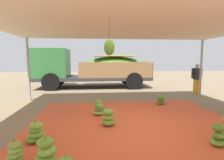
# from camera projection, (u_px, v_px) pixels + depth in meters

# --- Properties ---
(ground_plane) EXTENTS (40.00, 40.00, 0.00)m
(ground_plane) POSITION_uv_depth(u_px,v_px,m) (119.00, 100.00, 7.70)
(ground_plane) COLOR #7F6B51
(tarp_orange) EXTENTS (5.69, 5.50, 0.01)m
(tarp_orange) POSITION_uv_depth(u_px,v_px,m) (135.00, 126.00, 4.74)
(tarp_orange) COLOR #D1512D
(tarp_orange) RESTS_ON ground
(tent_canopy) EXTENTS (8.00, 7.00, 2.70)m
(tent_canopy) POSITION_uv_depth(u_px,v_px,m) (138.00, 23.00, 4.35)
(tent_canopy) COLOR #9EA0A5
(tent_canopy) RESTS_ON ground
(banana_bunch_0) EXTENTS (0.45, 0.45, 0.48)m
(banana_bunch_0) POSITION_uv_depth(u_px,v_px,m) (108.00, 118.00, 4.72)
(banana_bunch_0) COLOR #60932D
(banana_bunch_0) RESTS_ON tarp_orange
(banana_bunch_1) EXTENTS (0.41, 0.42, 0.52)m
(banana_bunch_1) POSITION_uv_depth(u_px,v_px,m) (99.00, 108.00, 5.63)
(banana_bunch_1) COLOR #6B9E38
(banana_bunch_1) RESTS_ON tarp_orange
(banana_bunch_2) EXTENTS (0.37, 0.35, 0.41)m
(banana_bunch_2) POSITION_uv_depth(u_px,v_px,m) (15.00, 153.00, 3.00)
(banana_bunch_2) COLOR #75A83D
(banana_bunch_2) RESTS_ON tarp_orange
(banana_bunch_3) EXTENTS (0.39, 0.39, 0.48)m
(banana_bunch_3) POSITION_uv_depth(u_px,v_px,m) (218.00, 136.00, 3.61)
(banana_bunch_3) COLOR #60932D
(banana_bunch_3) RESTS_ON tarp_orange
(banana_bunch_5) EXTENTS (0.44, 0.44, 0.48)m
(banana_bunch_5) POSITION_uv_depth(u_px,v_px,m) (35.00, 133.00, 3.75)
(banana_bunch_5) COLOR #518428
(banana_bunch_5) RESTS_ON tarp_orange
(banana_bunch_7) EXTENTS (0.40, 0.39, 0.49)m
(banana_bunch_7) POSITION_uv_depth(u_px,v_px,m) (46.00, 152.00, 2.96)
(banana_bunch_7) COLOR #60932D
(banana_bunch_7) RESTS_ON tarp_orange
(banana_bunch_8) EXTENTS (0.44, 0.47, 0.43)m
(banana_bunch_8) POSITION_uv_depth(u_px,v_px,m) (161.00, 100.00, 7.03)
(banana_bunch_8) COLOR #60932D
(banana_bunch_8) RESTS_ON tarp_orange
(cargo_truck_main) EXTENTS (7.07, 2.55, 2.40)m
(cargo_truck_main) POSITION_uv_depth(u_px,v_px,m) (90.00, 68.00, 11.38)
(cargo_truck_main) COLOR #2D2D2D
(cargo_truck_main) RESTS_ON ground
(worker_0) EXTENTS (0.57, 0.35, 1.55)m
(worker_0) POSITION_uv_depth(u_px,v_px,m) (197.00, 76.00, 9.04)
(worker_0) COLOR orange
(worker_0) RESTS_ON ground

